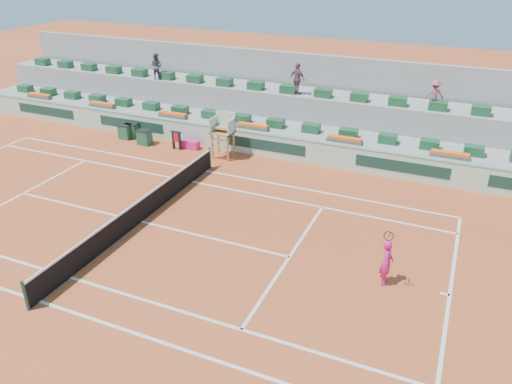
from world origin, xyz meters
TOP-DOWN VIEW (x-y plane):
  - ground at (0.00, 0.00)m, footprint 90.00×90.00m
  - seating_tier_lower at (0.00, 10.70)m, footprint 36.00×4.00m
  - seating_tier_upper at (0.00, 12.30)m, footprint 36.00×2.40m
  - stadium_back_wall at (0.00, 13.90)m, footprint 36.00×0.40m
  - player_bag at (-2.26, 7.83)m, footprint 1.01×0.45m
  - spectator_left at (-6.54, 11.46)m, footprint 0.81×0.65m
  - spectator_mid at (2.53, 11.61)m, footprint 1.10×0.77m
  - spectator_right at (9.72, 11.89)m, footprint 1.03×0.73m
  - court_lines at (0.00, 0.00)m, footprint 23.89×11.09m
  - tennis_net at (0.00, 0.00)m, footprint 0.10×11.97m
  - advertising_hoarding at (0.02, 8.50)m, footprint 36.00×0.34m
  - umpire_chair at (0.00, 7.50)m, footprint 1.10×0.90m
  - seat_row_lower at (0.00, 9.80)m, footprint 32.90×0.60m
  - seat_row_upper at (0.00, 11.70)m, footprint 32.90×0.60m
  - flower_planters at (-1.50, 9.00)m, footprint 26.80×0.36m
  - drink_cooler_a at (-4.92, 7.37)m, footprint 0.72×0.63m
  - drink_cooler_b at (-6.24, 8.05)m, footprint 0.69×0.60m
  - drink_cooler_c at (-6.46, 7.71)m, footprint 0.70×0.60m
  - towel_rack at (-2.87, 7.43)m, footprint 0.65×0.11m
  - tennis_player at (9.81, -0.18)m, footprint 0.46×0.88m

SIDE VIEW (x-z plane):
  - ground at x=0.00m, z-range 0.00..0.00m
  - court_lines at x=0.00m, z-range 0.00..0.01m
  - player_bag at x=-2.26m, z-range 0.00..0.45m
  - drink_cooler_b at x=-6.24m, z-range 0.00..0.84m
  - drink_cooler_c at x=-6.46m, z-range 0.00..0.84m
  - drink_cooler_a at x=-4.92m, z-range 0.00..0.84m
  - tennis_net at x=0.00m, z-range -0.02..1.08m
  - seating_tier_lower at x=0.00m, z-range 0.00..1.20m
  - towel_rack at x=-2.87m, z-range 0.09..1.12m
  - advertising_hoarding at x=0.02m, z-range 0.00..1.26m
  - tennis_player at x=9.81m, z-range -0.30..1.97m
  - seating_tier_upper at x=0.00m, z-range 0.00..2.60m
  - flower_planters at x=-1.50m, z-range 1.19..1.47m
  - seat_row_lower at x=0.00m, z-range 1.20..1.64m
  - umpire_chair at x=0.00m, z-range 0.34..2.74m
  - stadium_back_wall at x=0.00m, z-range 0.00..4.40m
  - seat_row_upper at x=0.00m, z-range 2.60..3.04m
  - spectator_right at x=9.72m, z-range 2.60..4.04m
  - spectator_left at x=-6.54m, z-range 2.60..4.18m
  - spectator_mid at x=2.53m, z-range 2.60..4.33m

